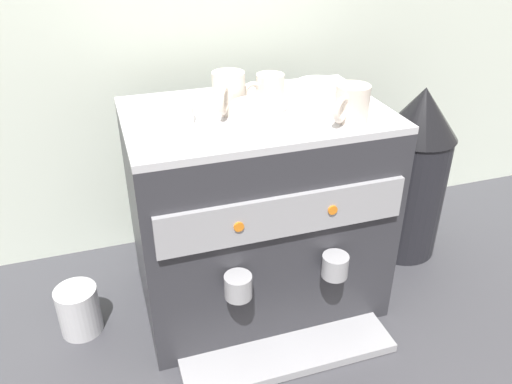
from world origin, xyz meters
TOP-DOWN VIEW (x-y plane):
  - ground_plane at (0.00, 0.00)m, footprint 4.00×4.00m
  - tiled_backsplash_wall at (0.00, 0.33)m, footprint 2.80×0.03m
  - espresso_machine at (0.00, -0.00)m, footprint 0.56×0.47m
  - ceramic_cup_0 at (0.04, 0.04)m, footprint 0.09×0.06m
  - ceramic_cup_1 at (0.16, -0.11)m, footprint 0.10×0.08m
  - ceramic_cup_2 at (-0.06, 0.01)m, footprint 0.08×0.11m
  - ceramic_bowl_0 at (-0.02, -0.08)m, footprint 0.11×0.11m
  - ceramic_bowl_1 at (0.16, 0.05)m, footprint 0.10×0.10m
  - ceramic_bowl_2 at (-0.18, -0.01)m, footprint 0.10×0.10m
  - coffee_grinder at (0.46, 0.06)m, footprint 0.20×0.20m
  - milk_pitcher at (-0.43, 0.00)m, footprint 0.10×0.10m

SIDE VIEW (x-z plane):
  - ground_plane at x=0.00m, z-range 0.00..0.00m
  - milk_pitcher at x=-0.43m, z-range 0.00..0.12m
  - coffee_grinder at x=0.46m, z-range 0.00..0.48m
  - espresso_machine at x=0.00m, z-range 0.00..0.49m
  - tiled_backsplash_wall at x=0.00m, z-range 0.00..0.99m
  - ceramic_bowl_1 at x=0.16m, z-range 0.49..0.53m
  - ceramic_bowl_2 at x=-0.18m, z-range 0.49..0.53m
  - ceramic_bowl_0 at x=-0.02m, z-range 0.49..0.54m
  - ceramic_cup_0 at x=0.04m, z-range 0.49..0.56m
  - ceramic_cup_1 at x=0.16m, z-range 0.49..0.57m
  - ceramic_cup_2 at x=-0.06m, z-range 0.49..0.58m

